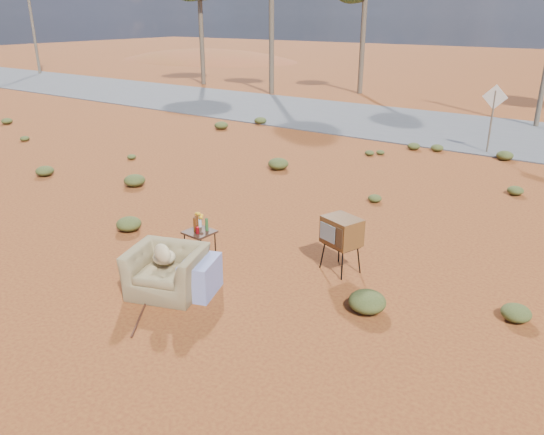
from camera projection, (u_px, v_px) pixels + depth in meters
The scene contains 10 objects.
ground at pixel (208, 284), 8.94m from camera, with size 140.00×140.00×0.00m, color brown.
highway at pixel (467, 131), 20.40m from camera, with size 140.00×7.00×0.04m, color #565659.
dirt_mound at pixel (208, 60), 50.95m from camera, with size 26.00×18.00×2.00m, color brown.
armchair at pixel (173, 266), 8.54m from camera, with size 1.50×1.27×1.01m.
tv_unit at pixel (342, 232), 9.16m from camera, with size 0.75×0.68×1.00m.
side_table at pixel (199, 229), 9.39m from camera, with size 0.51×0.51×0.96m.
rusty_bar at pixel (141, 313), 8.06m from camera, with size 0.03×0.03×1.28m, color #461C12.
road_sign at pixel (493, 107), 16.77m from camera, with size 0.78×0.06×2.19m.
utility_pole_west at pixel (31, 14), 37.91m from camera, with size 1.40×0.20×8.00m.
scrub_patch at pixel (304, 198), 12.70m from camera, with size 17.49×8.07×0.33m.
Camera 1 is at (5.43, -5.87, 4.29)m, focal length 35.00 mm.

